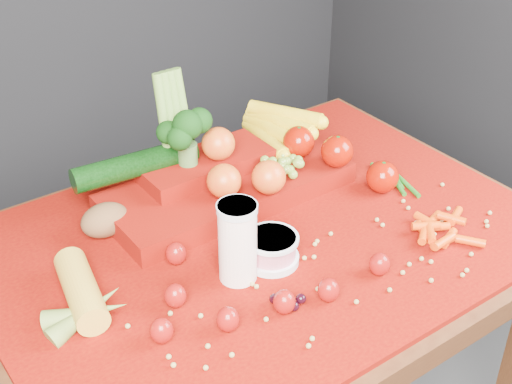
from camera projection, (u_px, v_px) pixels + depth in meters
table at (262, 277)px, 1.44m from camera, size 1.10×0.80×0.75m
red_cloth at (262, 237)px, 1.39m from camera, size 1.05×0.75×0.01m
milk_glass at (238, 239)px, 1.23m from camera, size 0.07×0.07×0.15m
yogurt_bowl at (271, 248)px, 1.30m from camera, size 0.10×0.10×0.06m
strawberry_scatter at (249, 291)px, 1.21m from camera, size 0.44×0.28×0.05m
dark_grape_cluster at (290, 297)px, 1.21m from camera, size 0.06×0.05×0.03m
soybean_scatter at (329, 287)px, 1.25m from camera, size 0.84×0.24×0.01m
corn_ear at (84, 306)px, 1.18m from camera, size 0.21×0.25×0.06m
potato at (105, 220)px, 1.37m from camera, size 0.10×0.07×0.07m
baby_carrot_pile at (447, 229)px, 1.37m from camera, size 0.18×0.17×0.03m
green_bean_pile at (392, 181)px, 1.54m from camera, size 0.14×0.12×0.01m
produce_mound at (232, 169)px, 1.48m from camera, size 0.61×0.36×0.27m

